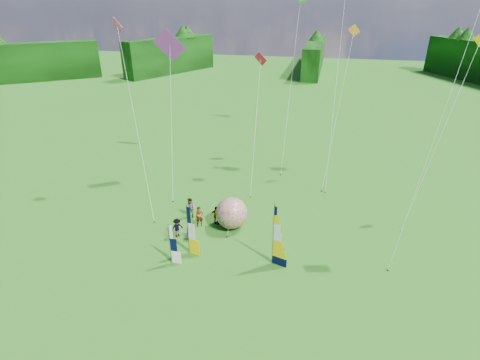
% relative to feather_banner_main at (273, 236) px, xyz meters
% --- Properties ---
extents(ground, '(220.00, 220.00, 0.00)m').
position_rel_feather_banner_main_xyz_m(ground, '(-1.77, -2.25, -2.35)').
color(ground, '#306518').
rests_on(ground, ground).
extents(treeline_ring, '(210.00, 210.00, 8.00)m').
position_rel_feather_banner_main_xyz_m(treeline_ring, '(-1.77, -2.25, 1.65)').
color(treeline_ring, '#145E0F').
rests_on(treeline_ring, ground).
extents(feather_banner_main, '(1.25, 0.45, 4.69)m').
position_rel_feather_banner_main_xyz_m(feather_banner_main, '(0.00, 0.00, 0.00)').
color(feather_banner_main, black).
rests_on(feather_banner_main, ground).
extents(side_banner_left, '(1.09, 0.33, 3.99)m').
position_rel_feather_banner_main_xyz_m(side_banner_left, '(-6.19, -0.23, -0.35)').
color(side_banner_left, '#FFCD00').
rests_on(side_banner_left, ground).
extents(side_banner_far, '(0.94, 0.12, 3.16)m').
position_rel_feather_banner_main_xyz_m(side_banner_far, '(-7.02, -1.62, -0.77)').
color(side_banner_far, white).
rests_on(side_banner_far, ground).
extents(bol_inflatable, '(3.39, 3.39, 2.64)m').
position_rel_feather_banner_main_xyz_m(bol_inflatable, '(-4.00, 3.95, -1.03)').
color(bol_inflatable, '#1C1393').
rests_on(bol_inflatable, ground).
extents(spectator_a, '(0.77, 0.66, 1.78)m').
position_rel_feather_banner_main_xyz_m(spectator_a, '(-6.63, 3.47, -1.45)').
color(spectator_a, '#66594C').
rests_on(spectator_a, ground).
extents(spectator_b, '(0.98, 0.71, 1.82)m').
position_rel_feather_banner_main_xyz_m(spectator_b, '(-7.84, 4.64, -1.44)').
color(spectator_b, '#66594C').
rests_on(spectator_b, ground).
extents(spectator_c, '(0.95, 1.07, 1.62)m').
position_rel_feather_banner_main_xyz_m(spectator_c, '(-7.84, 1.60, -1.53)').
color(spectator_c, '#66594C').
rests_on(spectator_c, ground).
extents(spectator_d, '(1.04, 0.53, 1.71)m').
position_rel_feather_banner_main_xyz_m(spectator_d, '(-5.32, 4.02, -1.49)').
color(spectator_d, '#66594C').
rests_on(spectator_d, ground).
extents(camp_chair, '(0.56, 0.56, 0.93)m').
position_rel_feather_banner_main_xyz_m(camp_chair, '(-6.77, 1.40, -1.88)').
color(camp_chair, '#0F0D3C').
rests_on(camp_chair, ground).
extents(kite_whale, '(7.95, 15.22, 23.83)m').
position_rel_feather_banner_main_xyz_m(kite_whale, '(3.43, 18.08, 9.57)').
color(kite_whale, black).
rests_on(kite_whale, ground).
extents(kite_rainbow_delta, '(10.18, 13.61, 15.73)m').
position_rel_feather_banner_main_xyz_m(kite_rainbow_delta, '(-11.45, 10.29, 5.52)').
color(kite_rainbow_delta, red).
rests_on(kite_rainbow_delta, ground).
extents(kite_parafoil, '(7.82, 10.19, 19.93)m').
position_rel_feather_banner_main_xyz_m(kite_parafoil, '(9.88, 4.16, 7.62)').
color(kite_parafoil, red).
rests_on(kite_parafoil, ground).
extents(small_kite_red, '(5.88, 9.98, 12.93)m').
position_rel_feather_banner_main_xyz_m(small_kite_red, '(-3.84, 12.95, 4.12)').
color(small_kite_red, red).
rests_on(small_kite_red, ground).
extents(small_kite_orange, '(5.87, 9.39, 15.37)m').
position_rel_feather_banner_main_xyz_m(small_kite_orange, '(3.83, 15.53, 5.34)').
color(small_kite_orange, orange).
rests_on(small_kite_orange, ground).
extents(small_kite_yellow, '(7.00, 8.50, 15.25)m').
position_rel_feather_banner_main_xyz_m(small_kite_yellow, '(11.64, 9.26, 5.28)').
color(small_kite_yellow, '#F0B800').
rests_on(small_kite_yellow, ground).
extents(small_kite_pink, '(10.81, 11.82, 16.20)m').
position_rel_feather_banner_main_xyz_m(small_kite_pink, '(-13.22, 6.74, 5.75)').
color(small_kite_pink, '#F94A96').
rests_on(small_kite_pink, ground).
extents(small_kite_green, '(3.68, 12.44, 18.70)m').
position_rel_feather_banner_main_xyz_m(small_kite_green, '(-1.32, 19.89, 7.00)').
color(small_kite_green, '#41BE54').
rests_on(small_kite_green, ground).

